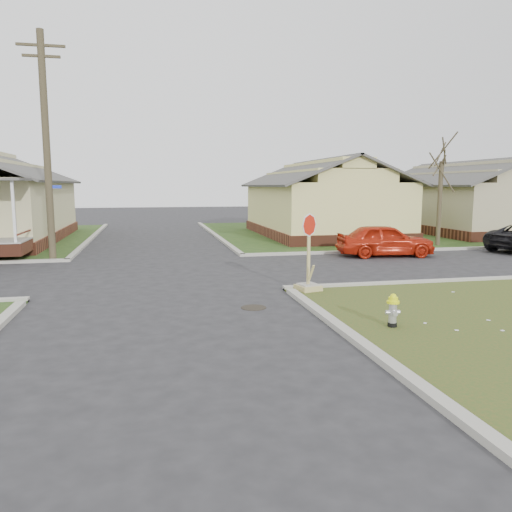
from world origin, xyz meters
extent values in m
plane|color=#252427|center=(0.00, 0.00, 0.00)|extent=(120.00, 120.00, 0.00)
cube|color=#223F16|center=(22.00, 18.00, 0.03)|extent=(37.00, 19.00, 0.05)
cylinder|color=black|center=(2.20, -0.50, 0.01)|extent=(0.64, 0.64, 0.01)
cube|color=brown|center=(10.00, 16.50, 0.30)|extent=(7.20, 11.20, 0.60)
cube|color=#E3DD85|center=(10.00, 16.50, 1.90)|extent=(7.00, 11.00, 2.60)
cube|color=brown|center=(20.00, 16.50, 0.30)|extent=(7.20, 11.20, 0.60)
cube|color=tan|center=(20.00, 16.50, 1.90)|extent=(7.00, 11.00, 2.60)
cylinder|color=#3B3222|center=(-4.20, 8.90, 4.50)|extent=(0.28, 0.28, 9.00)
cube|color=#3B3222|center=(-4.20, 8.90, 8.40)|extent=(1.80, 0.10, 0.10)
cube|color=#3B3222|center=(-4.20, 8.90, 8.00)|extent=(1.40, 0.10, 0.10)
cylinder|color=#3B3222|center=(14.00, 10.20, 2.15)|extent=(0.22, 0.22, 4.20)
cylinder|color=black|center=(4.73, -2.94, 0.09)|extent=(0.20, 0.20, 0.09)
cylinder|color=#B6B5BA|center=(4.73, -2.94, 0.35)|extent=(0.17, 0.17, 0.41)
sphere|color=#B6B5BA|center=(4.73, -2.94, 0.55)|extent=(0.17, 0.17, 0.17)
cylinder|color=#EBF90D|center=(4.73, -2.94, 0.59)|extent=(0.27, 0.27, 0.05)
cylinder|color=#EBF90D|center=(4.73, -2.94, 0.65)|extent=(0.20, 0.20, 0.09)
sphere|color=#EBF90D|center=(4.73, -2.94, 0.71)|extent=(0.13, 0.13, 0.13)
cube|color=tan|center=(4.13, 1.04, 0.12)|extent=(0.62, 0.62, 0.15)
cube|color=#A19D94|center=(4.13, 1.04, 0.22)|extent=(0.50, 0.50, 0.04)
cube|color=tan|center=(4.13, 1.04, 1.20)|extent=(0.09, 0.04, 2.09)
cylinder|color=red|center=(4.13, 0.99, 1.94)|extent=(0.56, 0.25, 0.60)
cylinder|color=white|center=(4.13, 1.01, 1.94)|extent=(0.63, 0.28, 0.68)
imported|color=red|center=(9.69, 7.38, 0.70)|extent=(4.29, 2.13, 1.41)
camera|label=1|loc=(-0.31, -12.49, 3.05)|focal=35.00mm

